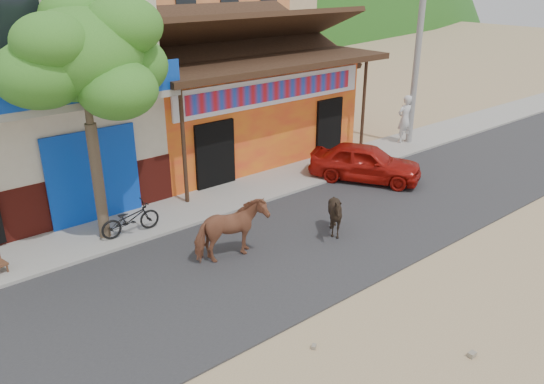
{
  "coord_description": "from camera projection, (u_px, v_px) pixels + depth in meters",
  "views": [
    {
      "loc": [
        -8.95,
        -6.39,
        6.46
      ],
      "look_at": [
        -1.32,
        3.0,
        1.4
      ],
      "focal_mm": 35.0,
      "sensor_mm": 36.0,
      "label": 1
    }
  ],
  "objects": [
    {
      "name": "ground",
      "position": [
        398.0,
        273.0,
        12.28
      ],
      "size": [
        120.0,
        120.0,
        0.0
      ],
      "primitive_type": "plane",
      "color": "#9E825B",
      "rests_on": "ground"
    },
    {
      "name": "road",
      "position": [
        322.0,
        233.0,
        14.06
      ],
      "size": [
        60.0,
        5.0,
        0.04
      ],
      "primitive_type": "cube",
      "color": "#28282B",
      "rests_on": "ground"
    },
    {
      "name": "sidewalk",
      "position": [
        244.0,
        193.0,
        16.55
      ],
      "size": [
        60.0,
        2.0,
        0.12
      ],
      "primitive_type": "cube",
      "color": "gray",
      "rests_on": "ground"
    },
    {
      "name": "dance_club",
      "position": [
        223.0,
        105.0,
        19.91
      ],
      "size": [
        8.0,
        6.0,
        3.6
      ],
      "primitive_type": "cube",
      "color": "orange",
      "rests_on": "ground"
    },
    {
      "name": "cafe_building",
      "position": [
        0.0,
        85.0,
        14.89
      ],
      "size": [
        7.0,
        6.0,
        7.0
      ],
      "primitive_type": "cube",
      "color": "beige",
      "rests_on": "ground"
    },
    {
      "name": "tree",
      "position": [
        90.0,
        123.0,
        12.55
      ],
      "size": [
        3.0,
        3.0,
        6.0
      ],
      "primitive_type": null,
      "color": "#2D721E",
      "rests_on": "sidewalk"
    },
    {
      "name": "utility_pole",
      "position": [
        419.0,
        39.0,
        19.76
      ],
      "size": [
        0.24,
        0.24,
        8.0
      ],
      "primitive_type": "cylinder",
      "color": "gray",
      "rests_on": "sidewalk"
    },
    {
      "name": "cow_tan",
      "position": [
        231.0,
        231.0,
        12.53
      ],
      "size": [
        1.83,
        1.01,
        1.47
      ],
      "primitive_type": "imported",
      "rotation": [
        0.0,
        0.0,
        1.45
      ],
      "color": "#93563A",
      "rests_on": "road"
    },
    {
      "name": "cow_dark",
      "position": [
        336.0,
        215.0,
        13.71
      ],
      "size": [
        1.19,
        1.09,
        1.18
      ],
      "primitive_type": "imported",
      "rotation": [
        0.0,
        0.0,
        -1.43
      ],
      "color": "black",
      "rests_on": "road"
    },
    {
      "name": "red_car",
      "position": [
        365.0,
        162.0,
        17.39
      ],
      "size": [
        3.13,
        3.84,
        1.23
      ],
      "primitive_type": "imported",
      "rotation": [
        0.0,
        0.0,
        0.55
      ],
      "color": "#9E110B",
      "rests_on": "road"
    },
    {
      "name": "scooter",
      "position": [
        130.0,
        219.0,
        13.69
      ],
      "size": [
        1.59,
        0.6,
        0.83
      ],
      "primitive_type": "imported",
      "rotation": [
        0.0,
        0.0,
        1.53
      ],
      "color": "black",
      "rests_on": "sidewalk"
    },
    {
      "name": "pedestrian",
      "position": [
        405.0,
        119.0,
        20.89
      ],
      "size": [
        0.77,
        0.58,
        1.89
      ],
      "primitive_type": "imported",
      "rotation": [
        0.0,
        0.0,
        2.94
      ],
      "color": "silver",
      "rests_on": "sidewalk"
    }
  ]
}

